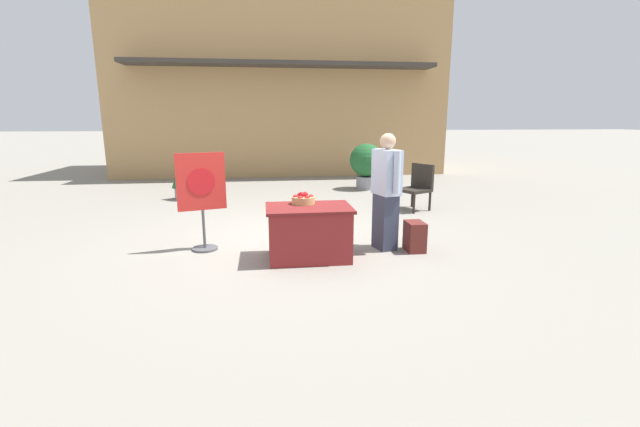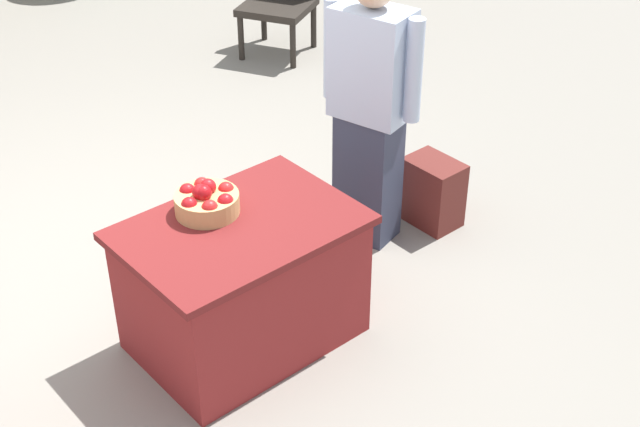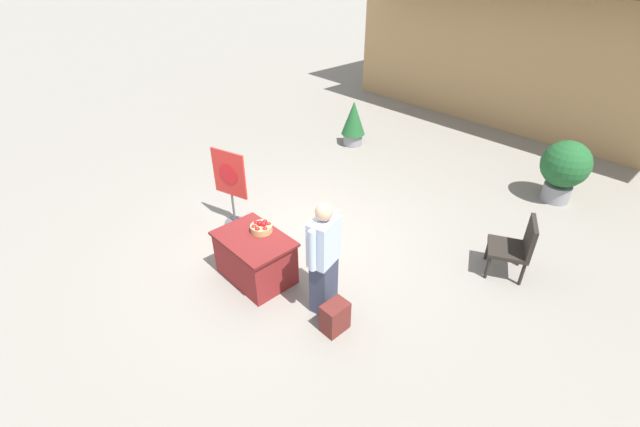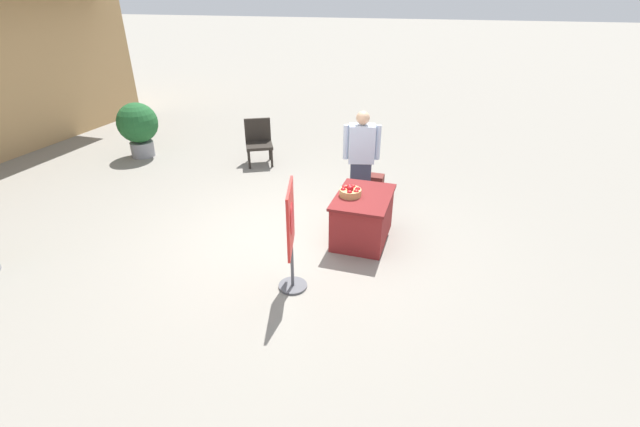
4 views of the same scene
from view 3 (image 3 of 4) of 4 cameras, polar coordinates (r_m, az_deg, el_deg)
ground_plane at (r=7.15m, az=-3.71°, el=-3.64°), size 120.00×120.00×0.00m
storefront_building at (r=13.68m, az=31.58°, el=22.06°), size 10.68×5.24×5.46m
display_table at (r=6.27m, az=-8.61°, el=-5.83°), size 1.12×0.78×0.71m
apple_basket at (r=6.15m, az=-7.83°, el=-1.83°), size 0.31×0.31×0.16m
person_visitor at (r=5.42m, az=0.51°, el=-6.02°), size 0.36×0.59×1.64m
backpack at (r=5.55m, az=2.00°, el=-13.64°), size 0.24×0.34×0.42m
poster_board at (r=7.33m, az=-11.86°, el=3.83°), size 0.65×0.36×1.38m
patio_chair at (r=6.81m, az=24.75°, el=-3.89°), size 0.74×0.74×0.93m
potted_plant_near_right at (r=9.11m, az=29.83°, el=5.36°), size 0.87×0.87×1.20m
potted_plant_far_left at (r=10.45m, az=4.48°, el=12.09°), size 0.56×0.56×1.08m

